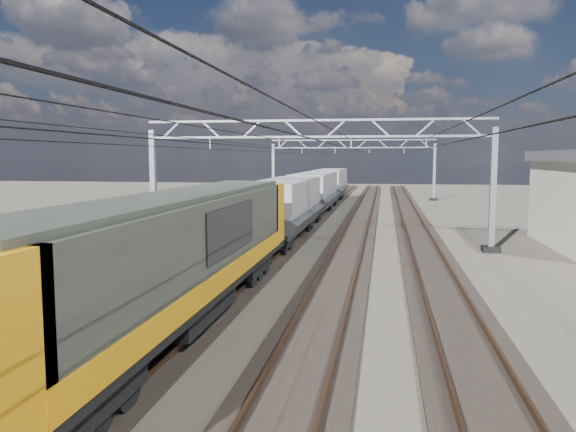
% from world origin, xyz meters
% --- Properties ---
extents(ground, '(160.00, 160.00, 0.00)m').
position_xyz_m(ground, '(0.00, 0.00, 0.00)').
color(ground, black).
rests_on(ground, ground).
extents(track_outer_west, '(2.60, 140.00, 0.30)m').
position_xyz_m(track_outer_west, '(-6.00, 0.00, 0.07)').
color(track_outer_west, black).
rests_on(track_outer_west, ground).
extents(track_loco, '(2.60, 140.00, 0.30)m').
position_xyz_m(track_loco, '(-2.00, 0.00, 0.07)').
color(track_loco, black).
rests_on(track_loco, ground).
extents(track_inner_east, '(2.60, 140.00, 0.30)m').
position_xyz_m(track_inner_east, '(2.00, 0.00, 0.07)').
color(track_inner_east, black).
rests_on(track_inner_east, ground).
extents(track_outer_east, '(2.60, 140.00, 0.30)m').
position_xyz_m(track_outer_east, '(6.00, 0.00, 0.07)').
color(track_outer_east, black).
rests_on(track_outer_east, ground).
extents(catenary_gantry_mid, '(19.90, 0.90, 7.11)m').
position_xyz_m(catenary_gantry_mid, '(0.00, 4.00, 3.91)').
color(catenary_gantry_mid, '#949AA2').
rests_on(catenary_gantry_mid, ground).
extents(catenary_gantry_far, '(19.90, 0.90, 7.11)m').
position_xyz_m(catenary_gantry_far, '(0.00, 40.00, 3.91)').
color(catenary_gantry_far, '#949AA2').
rests_on(catenary_gantry_far, ground).
extents(overhead_wires, '(12.03, 140.00, 0.53)m').
position_xyz_m(overhead_wires, '(0.00, 8.00, 5.75)').
color(overhead_wires, black).
rests_on(overhead_wires, ground).
extents(locomotive, '(2.76, 21.10, 3.62)m').
position_xyz_m(locomotive, '(-2.00, -11.78, 2.33)').
color(locomotive, black).
rests_on(locomotive, ground).
extents(hopper_wagon_lead, '(3.38, 13.00, 3.25)m').
position_xyz_m(hopper_wagon_lead, '(-2.00, 5.92, 2.23)').
color(hopper_wagon_lead, black).
rests_on(hopper_wagon_lead, ground).
extents(hopper_wagon_mid, '(3.38, 13.00, 3.25)m').
position_xyz_m(hopper_wagon_mid, '(-2.00, 20.12, 2.23)').
color(hopper_wagon_mid, black).
rests_on(hopper_wagon_mid, ground).
extents(hopper_wagon_third, '(3.38, 13.00, 3.25)m').
position_xyz_m(hopper_wagon_third, '(-2.00, 34.32, 2.23)').
color(hopper_wagon_third, black).
rests_on(hopper_wagon_third, ground).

